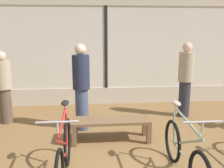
# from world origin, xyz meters

# --- Properties ---
(shop_back_wall) EXTENTS (12.00, 0.08, 3.20)m
(shop_back_wall) POSITION_xyz_m (0.00, 3.50, 1.64)
(shop_back_wall) COLOR beige
(shop_back_wall) RESTS_ON ground_plane
(bicycle_left) EXTENTS (0.46, 1.71, 1.04)m
(bicycle_left) POSITION_xyz_m (-0.79, -0.10, 0.40)
(bicycle_left) COLOR black
(bicycle_left) RESTS_ON ground_plane
(bicycle_right) EXTENTS (0.46, 1.65, 1.01)m
(bicycle_right) POSITION_xyz_m (0.82, -0.14, 0.37)
(bicycle_right) COLOR black
(bicycle_right) RESTS_ON ground_plane
(display_bench) EXTENTS (1.40, 0.44, 0.42)m
(display_bench) POSITION_xyz_m (-0.06, 1.14, 0.34)
(display_bench) COLOR brown
(display_bench) RESTS_ON ground_plane
(customer_near_rack) EXTENTS (0.44, 0.44, 1.72)m
(customer_near_rack) POSITION_xyz_m (1.75, 2.33, 0.91)
(customer_near_rack) COLOR #2D2D38
(customer_near_rack) RESTS_ON ground_plane
(customer_by_window) EXTENTS (0.44, 0.44, 1.56)m
(customer_by_window) POSITION_xyz_m (-2.27, 2.26, 0.81)
(customer_by_window) COLOR brown
(customer_by_window) RESTS_ON ground_plane
(customer_mid_floor) EXTENTS (0.48, 0.48, 1.74)m
(customer_mid_floor) POSITION_xyz_m (-0.61, 1.75, 0.92)
(customer_mid_floor) COLOR #424C6B
(customer_mid_floor) RESTS_ON ground_plane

